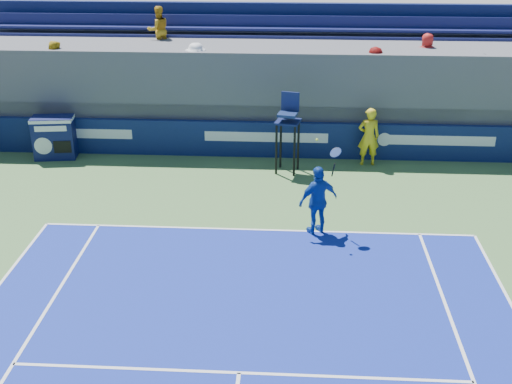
# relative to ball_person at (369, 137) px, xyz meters

# --- Properties ---
(ball_person) EXTENTS (0.71, 0.50, 1.87)m
(ball_person) POSITION_rel_ball_person_xyz_m (0.00, 0.00, 0.00)
(ball_person) COLOR yellow
(ball_person) RESTS_ON apron
(back_hoarding) EXTENTS (20.40, 0.21, 1.20)m
(back_hoarding) POSITION_rel_ball_person_xyz_m (-3.24, 0.51, -0.34)
(back_hoarding) COLOR #0D1A4A
(back_hoarding) RESTS_ON ground
(match_clock) EXTENTS (1.41, 0.89, 1.40)m
(match_clock) POSITION_rel_ball_person_xyz_m (-10.10, 0.01, -0.20)
(match_clock) COLOR #0E1448
(match_clock) RESTS_ON ground
(umpire_chair) EXTENTS (0.83, 0.83, 2.48)m
(umpire_chair) POSITION_rel_ball_person_xyz_m (-2.53, -0.71, 0.58)
(umpire_chair) COLOR black
(umpire_chair) RESTS_ON ground
(tennis_player) EXTENTS (1.13, 0.88, 2.57)m
(tennis_player) POSITION_rel_ball_person_xyz_m (-1.72, -4.75, -0.03)
(tennis_player) COLOR #1441A4
(tennis_player) RESTS_ON apron
(stadium_seating) EXTENTS (21.00, 4.05, 4.47)m
(stadium_seating) POSITION_rel_ball_person_xyz_m (-3.25, 2.55, 0.90)
(stadium_seating) COLOR #545459
(stadium_seating) RESTS_ON ground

